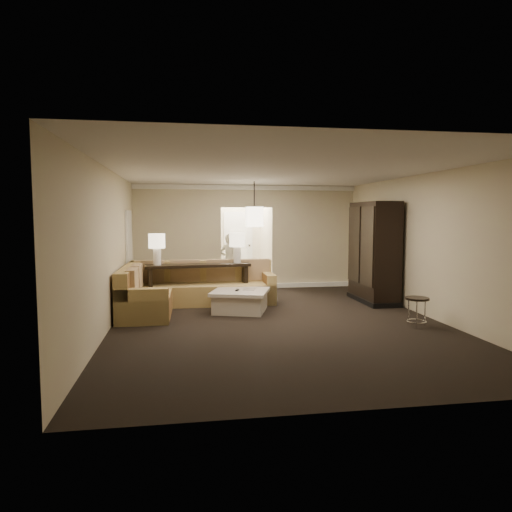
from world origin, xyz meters
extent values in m
plane|color=black|center=(0.00, 0.00, 0.00)|extent=(8.00, 8.00, 0.00)
cube|color=#C2AF93|center=(0.00, 4.00, 1.40)|extent=(6.00, 0.04, 2.80)
cube|color=#C2AF93|center=(0.00, -4.00, 1.40)|extent=(6.00, 0.04, 2.80)
cube|color=#C2AF93|center=(-3.00, 0.00, 1.40)|extent=(0.04, 8.00, 2.80)
cube|color=#C2AF93|center=(3.00, 0.00, 1.40)|extent=(0.04, 8.00, 2.80)
cube|color=silver|center=(0.00, 0.00, 2.80)|extent=(6.00, 8.00, 0.02)
cube|color=white|center=(0.00, 3.95, 2.73)|extent=(6.00, 0.10, 0.12)
cube|color=white|center=(0.00, 3.95, 0.06)|extent=(6.00, 0.10, 0.12)
cube|color=silver|center=(-2.97, 2.80, 1.05)|extent=(0.05, 0.90, 2.10)
cube|color=silver|center=(0.00, 5.00, 0.00)|extent=(1.40, 2.00, 0.01)
cube|color=beige|center=(-0.70, 5.00, 1.40)|extent=(0.04, 2.00, 2.80)
cube|color=beige|center=(0.70, 5.00, 1.40)|extent=(0.04, 2.00, 2.80)
cube|color=beige|center=(0.00, 6.00, 1.40)|extent=(1.40, 0.04, 2.80)
cube|color=silver|center=(0.00, 5.97, 1.05)|extent=(0.90, 0.05, 2.10)
cube|color=brown|center=(-1.30, 1.95, 0.23)|extent=(3.25, 1.03, 0.45)
cube|color=brown|center=(-2.45, 0.74, 0.23)|extent=(1.00, 1.52, 0.45)
cube|color=brown|center=(-1.29, 2.31, 0.70)|extent=(3.23, 0.32, 0.49)
cube|color=brown|center=(-2.80, 1.29, 0.70)|extent=(0.31, 2.59, 0.49)
cube|color=brown|center=(0.21, 1.92, 0.33)|extent=(0.23, 0.97, 0.67)
cube|color=brown|center=(-2.47, 0.10, 0.33)|extent=(0.97, 0.23, 0.67)
cube|color=#8C674B|center=(-2.48, 2.28, 0.72)|extent=(0.67, 0.19, 0.49)
cube|color=#8C674B|center=(-1.67, 2.26, 0.72)|extent=(0.67, 0.19, 0.49)
cube|color=#8C674B|center=(-0.86, 2.25, 0.72)|extent=(0.67, 0.19, 0.49)
cube|color=#8C674B|center=(-0.06, 2.23, 0.72)|extent=(0.67, 0.19, 0.49)
cube|color=#8C674B|center=(-2.67, 1.39, 0.72)|extent=(0.18, 0.65, 0.49)
cube|color=#8C674B|center=(-2.68, 0.64, 0.72)|extent=(0.18, 0.65, 0.49)
cube|color=silver|center=(-0.56, 1.00, 0.19)|extent=(1.25, 1.25, 0.38)
cube|color=silver|center=(-0.56, 1.00, 0.41)|extent=(1.39, 1.39, 0.07)
cube|color=black|center=(-0.63, 0.96, 0.45)|extent=(0.11, 0.18, 0.02)
cube|color=beige|center=(-0.35, 1.11, 0.45)|extent=(0.33, 0.39, 0.01)
cube|color=black|center=(-1.39, 2.00, 0.87)|extent=(2.37, 0.78, 0.06)
cube|color=black|center=(-2.44, 1.89, 0.42)|extent=(0.14, 0.48, 0.85)
cube|color=black|center=(-0.34, 2.11, 0.42)|extent=(0.14, 0.48, 0.85)
cube|color=black|center=(-1.39, 2.00, 0.13)|extent=(2.26, 0.71, 0.04)
cube|color=black|center=(2.60, 1.59, 1.14)|extent=(0.63, 1.52, 2.29)
cube|color=black|center=(2.27, 1.21, 1.31)|extent=(0.03, 0.67, 1.74)
cube|color=black|center=(2.27, 1.97, 1.31)|extent=(0.03, 0.67, 1.74)
cube|color=black|center=(2.60, 1.59, 0.05)|extent=(0.67, 1.59, 0.11)
cylinder|color=black|center=(2.39, -0.79, 0.51)|extent=(0.42, 0.42, 0.04)
torus|color=silver|center=(2.39, -0.79, 0.10)|extent=(0.35, 0.35, 0.02)
cylinder|color=silver|center=(2.55, -0.79, 0.25)|extent=(0.02, 0.02, 0.50)
cylinder|color=silver|center=(2.30, -0.66, 0.25)|extent=(0.02, 0.02, 0.50)
cylinder|color=silver|center=(2.31, -0.94, 0.25)|extent=(0.02, 0.02, 0.50)
cylinder|color=white|center=(-2.28, 1.90, 1.08)|extent=(0.17, 0.17, 0.37)
cylinder|color=#FFEBBF|center=(-2.28, 1.90, 1.43)|extent=(0.36, 0.36, 0.32)
cylinder|color=white|center=(-0.49, 2.10, 1.08)|extent=(0.17, 0.17, 0.37)
cylinder|color=#FFEBBF|center=(-0.49, 2.10, 1.43)|extent=(0.36, 0.36, 0.32)
cylinder|color=black|center=(0.00, 2.70, 2.50)|extent=(0.02, 0.02, 0.60)
cube|color=#F6E3BF|center=(0.00, 2.70, 1.95)|extent=(0.38, 0.38, 0.48)
imported|color=beige|center=(-0.45, 4.30, 0.82)|extent=(0.70, 0.59, 1.65)
camera|label=1|loc=(-1.72, -8.24, 1.97)|focal=32.00mm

